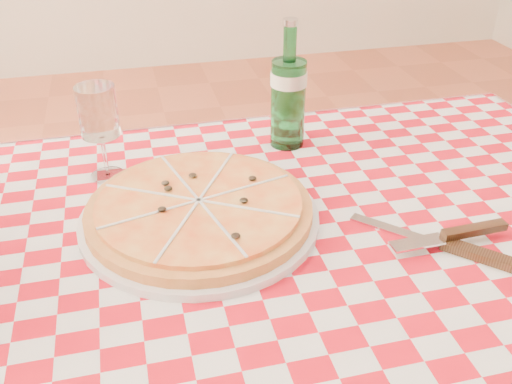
% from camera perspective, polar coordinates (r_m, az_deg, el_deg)
% --- Properties ---
extents(dining_table, '(1.20, 0.80, 0.75)m').
position_cam_1_polar(dining_table, '(0.91, 2.15, -10.30)').
color(dining_table, brown).
rests_on(dining_table, ground).
extents(tablecloth, '(1.30, 0.90, 0.01)m').
position_cam_1_polar(tablecloth, '(0.85, 2.28, -5.57)').
color(tablecloth, '#B30B19').
rests_on(tablecloth, dining_table).
extents(pizza_plate, '(0.46, 0.46, 0.05)m').
position_cam_1_polar(pizza_plate, '(0.89, -5.69, -1.64)').
color(pizza_plate, '#B9783D').
rests_on(pizza_plate, tablecloth).
extents(water_bottle, '(0.09, 0.09, 0.24)m').
position_cam_1_polar(water_bottle, '(1.08, 3.27, 10.64)').
color(water_bottle, '#1A692E').
rests_on(water_bottle, tablecloth).
extents(wine_glass, '(0.08, 0.08, 0.17)m').
position_cam_1_polar(wine_glass, '(1.01, -15.22, 5.69)').
color(wine_glass, white).
rests_on(wine_glass, tablecloth).
extents(cutlery, '(0.32, 0.29, 0.03)m').
position_cam_1_polar(cutlery, '(0.88, 18.16, -4.48)').
color(cutlery, silver).
rests_on(cutlery, tablecloth).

